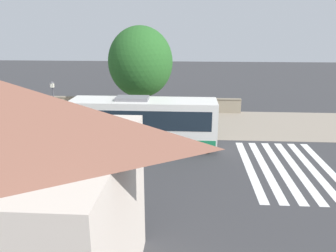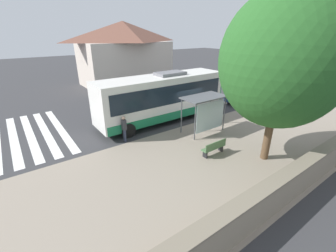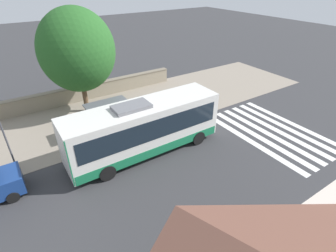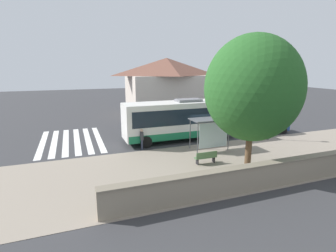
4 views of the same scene
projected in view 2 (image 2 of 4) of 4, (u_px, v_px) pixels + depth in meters
The scene contains 12 objects.
ground_plane at pixel (194, 123), 17.23m from camera, with size 120.00×120.00×0.00m, color #353538.
sidewalk_plaza at pixel (243, 145), 13.87m from camera, with size 9.00×44.00×0.02m.
crosswalk_stripes at pixel (22, 137), 15.04m from camera, with size 9.00×5.25×0.01m.
stone_wall at pixel (316, 165), 10.57m from camera, with size 0.60×20.00×1.44m.
background_building at pixel (125, 53), 28.74m from camera, with size 7.13×11.19×7.67m.
bus at pixel (162, 97), 17.04m from camera, with size 2.73×10.19×3.71m.
bus_shelter at pixel (206, 103), 14.92m from camera, with size 1.67×3.03×2.52m.
pedestrian at pixel (124, 127), 14.02m from camera, with size 0.34×0.23×1.72m.
bench at pixel (214, 147), 12.65m from camera, with size 0.40×1.58×0.88m.
street_lamp_near at pixel (254, 83), 18.82m from camera, with size 0.28×0.28×4.29m.
shade_tree at pixel (282, 61), 10.44m from camera, with size 5.88×5.88×8.50m.
parked_car_behind_bus at pixel (245, 93), 21.89m from camera, with size 1.89×3.91×1.95m.
Camera 2 is at (-11.75, 10.96, 6.54)m, focal length 24.00 mm.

